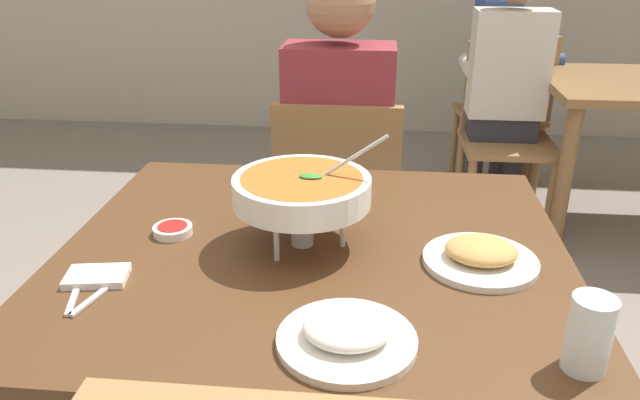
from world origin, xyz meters
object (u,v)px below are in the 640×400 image
Objects in this scene: chair_bg_middle at (506,124)px; patron_bg_left at (499,59)px; chair_diner_main at (338,205)px; dining_table_main at (313,290)px; drink_glass at (588,338)px; diner_main at (339,138)px; chair_bg_left at (516,101)px; rice_plate at (347,334)px; patron_bg_middle at (506,77)px; appetizer_plate at (481,256)px; sauce_dish at (173,230)px; curry_bowl at (302,191)px.

patron_bg_left reaches higher than chair_bg_middle.
chair_diner_main is at bearing -125.54° from chair_bg_middle.
dining_table_main is 2.47m from patron_bg_left.
dining_table_main is at bearing 142.55° from drink_glass.
diner_main reaches higher than dining_table_main.
rice_plate is at bearing -106.90° from chair_bg_left.
patron_bg_middle is at bearing -169.31° from chair_bg_middle.
appetizer_plate is (0.36, -0.04, 0.13)m from dining_table_main.
chair_bg_left and chair_bg_middle have the same top height.
sauce_dish is at bearing 174.01° from appetizer_plate.
chair_bg_left reaches higher than sauce_dish.
diner_main is 1.28m from drink_glass.
drink_glass is at bearing -99.07° from chair_bg_left.
diner_main is at bearing -117.32° from patron_bg_left.
chair_bg_middle is (0.29, 2.23, -0.30)m from drink_glass.
dining_table_main is 0.85× the size of patron_bg_middle.
rice_plate is 2.80m from chair_bg_left.
chair_diner_main is at bearing 90.00° from dining_table_main.
chair_bg_left reaches higher than dining_table_main.
patron_bg_middle is at bearing 78.58° from appetizer_plate.
dining_table_main is at bearing -111.74° from patron_bg_middle.
appetizer_plate is at bearing -66.55° from chair_diner_main.
drink_glass is at bearing -3.66° from rice_plate.
rice_plate is at bearing -131.11° from appetizer_plate.
chair_diner_main is 0.86m from sauce_dish.
sauce_dish is 0.69× the size of drink_glass.
sauce_dish is (-0.69, 0.07, -0.01)m from appetizer_plate.
patron_bg_middle is (1.07, 1.82, -0.02)m from sauce_dish.
appetizer_plate is (0.36, -0.82, 0.27)m from chair_diner_main.
curry_bowl is at bearing 142.87° from drink_glass.
dining_table_main is 4.64× the size of rice_plate.
diner_main is at bearing 111.89° from drink_glass.
rice_plate is 2.29m from patron_bg_middle.
patron_bg_left is (0.69, 2.68, -0.03)m from rice_plate.
appetizer_plate is (0.26, 0.30, 0.00)m from rice_plate.
diner_main is at bearing 90.00° from dining_table_main.
patron_bg_left is (-0.12, 0.01, 0.24)m from chair_bg_left.
curry_bowl reaches higher than chair_diner_main.
dining_table_main is 1.24× the size of chair_diner_main.
chair_bg_middle is at bearing 54.46° from chair_diner_main.
diner_main reaches higher than appetizer_plate.
chair_bg_left is 0.26m from patron_bg_left.
dining_table_main is at bearing -90.00° from chair_diner_main.
patron_bg_middle is at bearing 73.61° from rice_plate.
curry_bowl reaches higher than drink_glass.
chair_diner_main is 3.75× the size of appetizer_plate.
rice_plate is 0.38m from drink_glass.
curry_bowl is 0.25× the size of patron_bg_middle.
sauce_dish is (-0.33, -0.78, 0.02)m from diner_main.
patron_bg_left reaches higher than sauce_dish.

